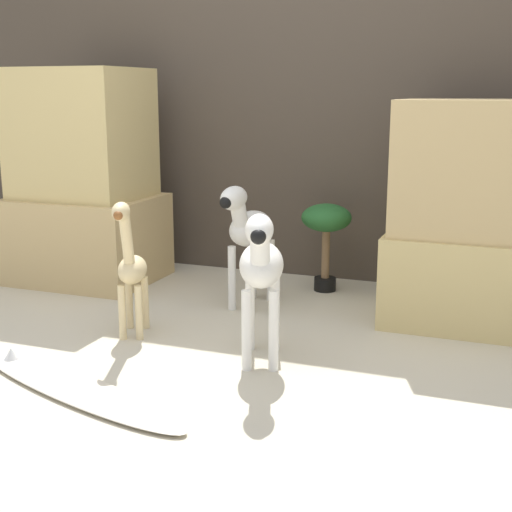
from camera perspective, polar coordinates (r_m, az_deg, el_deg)
ground_plane at (r=3.02m, az=-6.93°, el=-8.78°), size 14.00×14.00×0.00m
wall_back at (r=4.36m, az=3.19°, el=12.82°), size 6.40×0.08×2.20m
rock_pillar_left at (r=4.35m, az=-13.60°, el=5.59°), size 0.82×0.67×1.25m
rock_pillar_right at (r=3.62m, az=17.27°, el=2.98°), size 0.82×0.67×1.08m
zebra_right at (r=2.91m, az=0.40°, el=-0.82°), size 0.28×0.49×0.66m
zebra_left at (r=3.69m, az=-0.63°, el=2.17°), size 0.22×0.49×0.66m
giraffe_figurine at (r=3.30m, az=-10.00°, el=-0.76°), size 0.22×0.38×0.66m
potted_palm_front at (r=4.03m, az=5.64°, el=2.51°), size 0.28×0.28×0.50m
surfboard at (r=2.87m, az=-14.54°, el=-10.05°), size 1.21×0.59×0.07m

